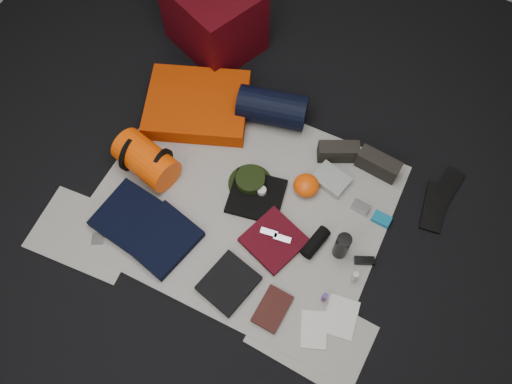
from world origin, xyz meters
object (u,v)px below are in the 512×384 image
at_px(stuff_sack, 146,160).
at_px(compact_camera, 360,207).
at_px(sleeping_pad, 198,105).
at_px(water_bottle, 342,246).
at_px(navy_duffel, 272,108).
at_px(red_cabinet, 214,17).
at_px(paperback_book, 272,309).

xyz_separation_m(stuff_sack, compact_camera, (1.21, 0.31, -0.09)).
bearing_deg(sleeping_pad, water_bottle, -22.82).
bearing_deg(water_bottle, navy_duffel, 138.23).
xyz_separation_m(red_cabinet, water_bottle, (1.31, -1.03, -0.12)).
relative_size(red_cabinet, compact_camera, 5.52).
distance_m(red_cabinet, paperback_book, 1.86).
relative_size(sleeping_pad, water_bottle, 3.07).
relative_size(red_cabinet, paperback_book, 2.54).
xyz_separation_m(red_cabinet, stuff_sack, (0.11, -1.04, -0.12)).
distance_m(sleeping_pad, navy_duffel, 0.47).
bearing_deg(navy_duffel, stuff_sack, -140.24).
bearing_deg(water_bottle, paperback_book, -113.60).
relative_size(water_bottle, compact_camera, 2.02).
bearing_deg(sleeping_pad, navy_duffel, 18.70).
distance_m(red_cabinet, sleeping_pad, 0.60).
bearing_deg(stuff_sack, navy_duffel, 52.47).
bearing_deg(paperback_book, navy_duffel, 118.82).
xyz_separation_m(sleeping_pad, paperback_book, (0.95, -0.93, -0.04)).
xyz_separation_m(sleeping_pad, compact_camera, (1.15, -0.19, -0.04)).
bearing_deg(navy_duffel, sleeping_pad, -174.01).
distance_m(stuff_sack, water_bottle, 1.20).
height_order(sleeping_pad, compact_camera, sleeping_pad).
distance_m(sleeping_pad, water_bottle, 1.24).
bearing_deg(navy_duffel, water_bottle, -54.48).
height_order(sleeping_pad, navy_duffel, navy_duffel).
bearing_deg(sleeping_pad, compact_camera, -9.30).
xyz_separation_m(water_bottle, paperback_book, (-0.19, -0.44, -0.08)).
distance_m(water_bottle, paperback_book, 0.49).
relative_size(red_cabinet, stuff_sack, 1.52).
distance_m(red_cabinet, water_bottle, 1.67).
bearing_deg(red_cabinet, stuff_sack, -61.20).
bearing_deg(red_cabinet, navy_duffel, -10.73).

